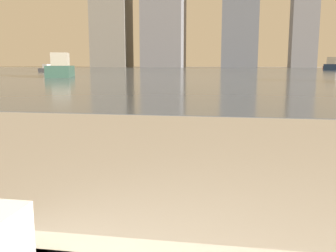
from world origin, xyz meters
TOP-DOWN VIEW (x-y plane):
  - harbor_water at (0.00, 62.00)m, footprint 180.00×110.00m
  - harbor_boat_0 at (16.78, 66.13)m, footprint 3.70×6.03m
  - harbor_boat_1 at (-12.57, 27.47)m, footprint 3.15×5.19m
  - harbor_boat_2 at (-23.29, 45.92)m, footprint 1.12×2.69m
  - harbor_boat_3 at (20.34, 81.14)m, footprint 2.59×3.58m
  - skyline_tower_1 at (-20.74, 118.00)m, footprint 12.52×12.88m
  - skyline_tower_3 at (21.04, 118.00)m, footprint 7.28×7.13m

SIDE VIEW (x-z plane):
  - harbor_water at x=0.00m, z-range 0.00..0.01m
  - harbor_boat_2 at x=-23.29m, z-range -0.14..0.85m
  - harbor_boat_3 at x=20.34m, z-range -0.18..1.10m
  - harbor_boat_1 at x=-12.57m, z-range -0.26..1.58m
  - harbor_boat_0 at x=16.78m, z-range -0.31..1.83m
  - skyline_tower_1 at x=-20.74m, z-range 0.00..30.60m
  - skyline_tower_3 at x=21.04m, z-range 0.00..37.73m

